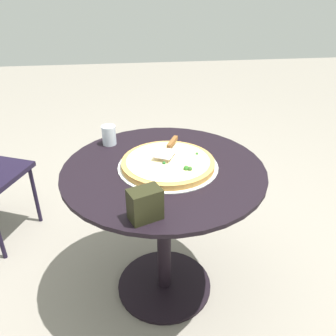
{
  "coord_description": "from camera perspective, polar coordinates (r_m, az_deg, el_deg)",
  "views": [
    {
      "loc": [
        -1.32,
        0.14,
        1.47
      ],
      "look_at": [
        0.01,
        -0.02,
        0.71
      ],
      "focal_mm": 37.97,
      "sensor_mm": 36.0,
      "label": 1
    }
  ],
  "objects": [
    {
      "name": "ground_plane",
      "position": [
        1.98,
        -0.58,
        -18.33
      ],
      "size": [
        10.0,
        10.0,
        0.0
      ],
      "primitive_type": "plane",
      "color": "gray"
    },
    {
      "name": "patio_table",
      "position": [
        1.63,
        -0.67,
        -6.1
      ],
      "size": [
        0.88,
        0.88,
        0.72
      ],
      "color": "black",
      "rests_on": "ground"
    },
    {
      "name": "pizza_on_tray",
      "position": [
        1.53,
        0.01,
        0.74
      ],
      "size": [
        0.43,
        0.43,
        0.05
      ],
      "color": "silver",
      "rests_on": "patio_table"
    },
    {
      "name": "pizza_server",
      "position": [
        1.58,
        0.12,
        3.35
      ],
      "size": [
        0.21,
        0.14,
        0.02
      ],
      "color": "silver",
      "rests_on": "pizza_on_tray"
    },
    {
      "name": "drinking_cup",
      "position": [
        1.74,
        -9.45,
        5.22
      ],
      "size": [
        0.07,
        0.07,
        0.09
      ],
      "primitive_type": "cylinder",
      "color": "silver",
      "rests_on": "patio_table"
    },
    {
      "name": "napkin_dispenser",
      "position": [
        1.2,
        -3.71,
        -5.84
      ],
      "size": [
        0.11,
        0.13,
        0.12
      ],
      "primitive_type": "cube",
      "rotation": [
        0.0,
        0.0,
        5.09
      ],
      "color": "black",
      "rests_on": "patio_table"
    }
  ]
}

